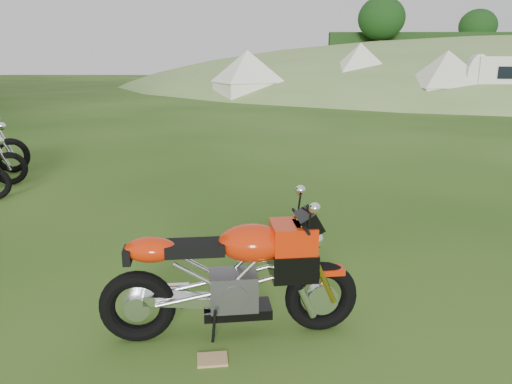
# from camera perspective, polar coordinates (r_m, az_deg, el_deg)

# --- Properties ---
(ground) EXTENTS (120.00, 120.00, 0.00)m
(ground) POSITION_cam_1_polar(r_m,az_deg,el_deg) (6.10, -3.15, -6.13)
(ground) COLOR #1C3F0D
(ground) RESTS_ON ground
(sport_motorcycle) EXTENTS (2.04, 0.76, 1.19)m
(sport_motorcycle) POSITION_cam_1_polar(r_m,az_deg,el_deg) (4.02, -2.91, -8.58)
(sport_motorcycle) COLOR red
(sport_motorcycle) RESTS_ON ground
(plywood_board) EXTENTS (0.25, 0.21, 0.02)m
(plywood_board) POSITION_cam_1_polar(r_m,az_deg,el_deg) (3.98, -5.01, -18.52)
(plywood_board) COLOR tan
(plywood_board) RESTS_ON ground
(tent_left) EXTENTS (3.95, 3.95, 2.60)m
(tent_left) POSITION_cam_1_polar(r_m,az_deg,el_deg) (27.58, -0.99, 13.26)
(tent_left) COLOR white
(tent_left) RESTS_ON ground
(tent_mid) EXTENTS (3.62, 3.62, 2.82)m
(tent_mid) POSITION_cam_1_polar(r_m,az_deg,el_deg) (28.90, 11.74, 13.27)
(tent_mid) COLOR white
(tent_mid) RESTS_ON ground
(tent_right) EXTENTS (3.21, 3.21, 2.57)m
(tent_right) POSITION_cam_1_polar(r_m,az_deg,el_deg) (25.31, 20.90, 12.09)
(tent_right) COLOR silver
(tent_right) RESTS_ON ground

